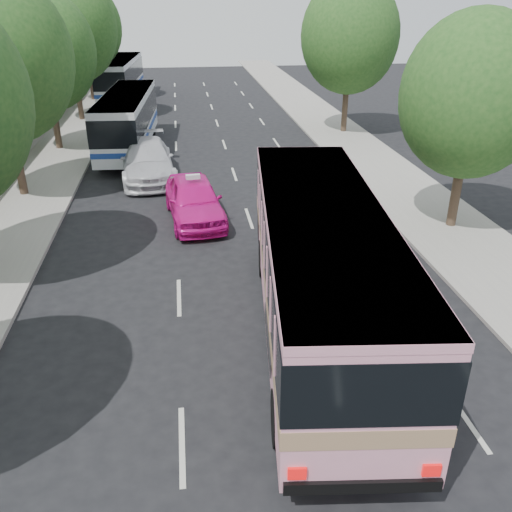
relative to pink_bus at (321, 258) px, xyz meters
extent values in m
plane|color=black|center=(-1.78, -1.56, -2.26)|extent=(120.00, 120.00, 0.00)
cube|color=#9E998E|center=(-10.28, 18.44, -2.18)|extent=(4.00, 90.00, 0.15)
cube|color=#9E998E|center=(6.72, 18.44, -2.20)|extent=(4.00, 90.00, 0.12)
cube|color=#9E998E|center=(-12.08, 18.44, -1.36)|extent=(0.30, 90.00, 1.50)
cylinder|color=#38281E|center=(-10.48, 12.44, -0.36)|extent=(0.36, 0.36, 3.80)
sphere|color=#1E4B1B|center=(-10.08, 12.14, 4.84)|extent=(3.90, 3.90, 3.90)
cylinder|color=#38281E|center=(-10.38, 20.44, -0.51)|extent=(0.36, 0.36, 3.50)
ellipsoid|color=#1E4B1B|center=(-10.38, 20.44, 3.17)|extent=(5.52, 5.52, 6.35)
sphere|color=#1E4B1B|center=(-9.98, 20.14, 4.27)|extent=(3.59, 3.59, 3.59)
cylinder|color=#38281E|center=(-10.28, 28.44, -0.26)|extent=(0.36, 0.36, 3.99)
ellipsoid|color=#1E4B1B|center=(-10.28, 28.44, 3.94)|extent=(6.30, 6.30, 7.24)
sphere|color=#1E4B1B|center=(-9.88, 28.14, 5.20)|extent=(4.09, 4.09, 4.09)
cylinder|color=#38281E|center=(-10.48, 36.44, -0.40)|extent=(0.36, 0.36, 3.72)
ellipsoid|color=#1E4B1B|center=(-10.48, 36.44, 3.52)|extent=(5.88, 5.88, 6.76)
sphere|color=#1E4B1B|center=(-10.08, 36.14, 4.70)|extent=(3.82, 3.82, 3.82)
cylinder|color=#38281E|center=(6.92, 6.44, -0.64)|extent=(0.36, 0.36, 3.23)
ellipsoid|color=#1E4B1B|center=(6.92, 6.44, 2.76)|extent=(5.10, 5.10, 5.87)
sphere|color=#1E4B1B|center=(7.32, 6.14, 3.78)|extent=(3.32, 3.31, 3.31)
cylinder|color=#38281E|center=(7.22, 22.44, -0.36)|extent=(0.36, 0.36, 3.80)
ellipsoid|color=#1E4B1B|center=(7.22, 22.44, 3.64)|extent=(6.00, 6.00, 6.90)
sphere|color=#1E4B1B|center=(7.62, 22.14, 4.84)|extent=(3.90, 3.90, 3.90)
cube|color=pink|center=(0.00, 0.00, -0.15)|extent=(4.03, 11.58, 3.04)
cube|color=#9E7A59|center=(0.00, 0.00, -0.50)|extent=(4.07, 11.60, 0.40)
cube|color=black|center=(0.00, 0.00, 0.41)|extent=(4.08, 11.61, 1.25)
cube|color=pink|center=(0.00, 0.00, 1.28)|extent=(4.05, 11.60, 0.18)
cylinder|color=black|center=(-0.90, 3.52, -1.67)|extent=(0.46, 1.21, 1.18)
cylinder|color=black|center=(1.62, 3.25, -1.67)|extent=(0.46, 1.21, 1.18)
cylinder|color=black|center=(-1.67, -3.70, -1.67)|extent=(0.46, 1.21, 1.18)
cylinder|color=black|center=(0.85, -3.97, -1.67)|extent=(0.46, 1.21, 1.18)
imported|color=#E31390|center=(-2.96, 8.58, -1.40)|extent=(2.57, 5.25, 1.72)
imported|color=silver|center=(-5.05, 14.46, -1.37)|extent=(3.06, 6.35, 1.78)
cube|color=white|center=(-6.28, 19.75, -0.40)|extent=(2.88, 10.84, 2.73)
cube|color=black|center=(-6.28, 19.75, -0.07)|extent=(2.93, 10.87, 1.34)
cube|color=navy|center=(-6.28, 19.75, -1.10)|extent=(2.92, 10.86, 0.27)
cube|color=white|center=(-6.28, 19.75, 0.90)|extent=(2.90, 10.86, 0.13)
cylinder|color=black|center=(-7.07, 23.20, -1.77)|extent=(0.34, 1.00, 0.98)
cylinder|color=black|center=(-5.10, 23.09, -1.77)|extent=(0.34, 1.00, 0.98)
cylinder|color=black|center=(-7.48, 16.06, -1.77)|extent=(0.34, 1.00, 0.98)
cylinder|color=black|center=(-5.50, 15.95, -1.77)|extent=(0.34, 1.00, 0.98)
cube|color=silver|center=(-8.08, 36.55, -0.33)|extent=(3.08, 11.29, 2.84)
cube|color=black|center=(-8.08, 36.55, 0.02)|extent=(3.13, 11.32, 1.39)
cube|color=navy|center=(-8.08, 36.55, -1.05)|extent=(3.12, 11.31, 0.28)
cube|color=silver|center=(-8.08, 36.55, 1.02)|extent=(3.10, 11.31, 0.13)
cylinder|color=black|center=(-8.89, 40.14, -1.75)|extent=(0.36, 1.04, 1.02)
cylinder|color=black|center=(-6.82, 40.01, -1.75)|extent=(0.36, 1.04, 1.02)
cylinder|color=black|center=(-9.36, 32.72, -1.75)|extent=(0.36, 1.04, 1.02)
cylinder|color=black|center=(-7.29, 32.59, -1.75)|extent=(0.36, 1.04, 1.02)
cube|color=silver|center=(-2.96, 8.58, -0.44)|extent=(0.57, 0.24, 0.18)
camera|label=1|loc=(-3.31, -11.90, 6.05)|focal=38.00mm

